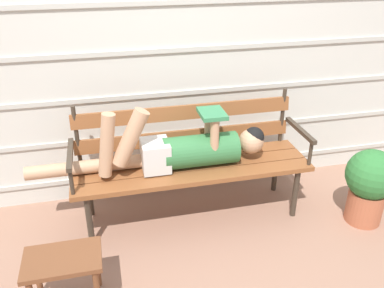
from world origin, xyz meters
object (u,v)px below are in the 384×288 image
(park_bench, at_px, (190,155))
(potted_plant, at_px, (370,183))
(footstool, at_px, (64,267))
(reclining_person, at_px, (181,149))

(park_bench, distance_m, potted_plant, 1.37)
(park_bench, bearing_deg, footstool, -140.17)
(park_bench, height_order, reclining_person, reclining_person)
(reclining_person, distance_m, potted_plant, 1.44)
(footstool, bearing_deg, park_bench, 39.83)
(park_bench, relative_size, footstool, 4.04)
(park_bench, height_order, potted_plant, park_bench)
(park_bench, xyz_separation_m, potted_plant, (1.29, -0.44, -0.16))
(footstool, bearing_deg, reclining_person, 39.78)
(reclining_person, bearing_deg, footstool, -140.22)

